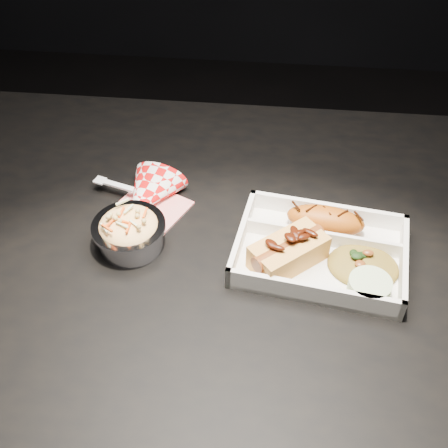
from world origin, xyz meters
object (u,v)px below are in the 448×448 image
Objects in this scene: dining_table at (250,281)px; food_tray at (320,253)px; napkin_fork at (147,196)px; foil_coleslaw_cup at (129,230)px; fried_pastry at (325,220)px; hotdog at (289,250)px.

food_tray is (0.10, -0.02, 0.10)m from dining_table.
napkin_fork is at bearing 156.73° from dining_table.
dining_table is 10.70× the size of foil_coleslaw_cup.
fried_pastry is at bearing 90.00° from food_tray.
hotdog is at bearing -149.23° from food_tray.
fried_pastry is (0.01, 0.05, 0.02)m from food_tray.
hotdog is 0.70× the size of napkin_fork.
hotdog reaches higher than food_tray.
foil_coleslaw_cup reaches higher than napkin_fork.
napkin_fork is (-0.28, 0.10, 0.01)m from food_tray.
foil_coleslaw_cup reaches higher than food_tray.
fried_pastry is (0.11, 0.04, 0.12)m from dining_table.
napkin_fork is at bearing 171.74° from fried_pastry.
foil_coleslaw_cup is at bearing -76.85° from napkin_fork.
foil_coleslaw_cup is 0.64× the size of napkin_fork.
food_tray is 0.30m from napkin_fork.
food_tray reaches higher than dining_table.
hotdog is (-0.06, -0.07, 0.00)m from fried_pastry.
fried_pastry is at bearing 8.42° from napkin_fork.
hotdog is 0.26m from napkin_fork.
food_tray is 2.43× the size of foil_coleslaw_cup.
foil_coleslaw_cup is at bearing -171.50° from food_tray.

